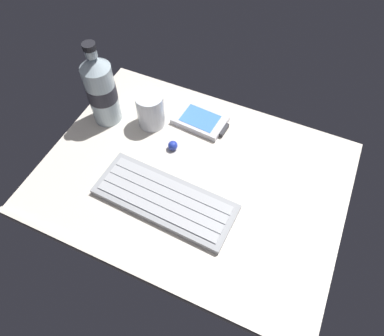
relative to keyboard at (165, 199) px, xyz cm
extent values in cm
cube|color=beige|center=(2.45, 7.93, -1.81)|extent=(64.00, 48.00, 2.00)
cube|color=beige|center=(2.45, -15.47, -0.41)|extent=(64.00, 1.20, 0.80)
cube|color=#93969B|center=(0.00, 0.00, -0.11)|extent=(29.51, 12.41, 1.40)
cube|color=#ADAFB5|center=(0.16, 3.30, 0.74)|extent=(26.75, 3.31, 0.30)
cube|color=#ADAFB5|center=(0.05, 1.10, 0.74)|extent=(26.75, 3.31, 0.30)
cube|color=#ADAFB5|center=(-0.05, -1.10, 0.74)|extent=(26.75, 3.31, 0.30)
cube|color=#ADAFB5|center=(-0.16, -3.30, 0.74)|extent=(26.75, 3.31, 0.30)
cube|color=silver|center=(-2.19, 22.74, -0.11)|extent=(12.59, 8.56, 1.40)
cube|color=#4C8CEA|center=(-2.19, 22.74, 0.64)|extent=(8.86, 6.60, 0.10)
cube|color=#333338|center=(4.19, 22.21, -0.11)|extent=(1.11, 3.85, 1.12)
cylinder|color=silver|center=(-12.52, 17.95, 3.44)|extent=(6.40, 6.40, 8.50)
cylinder|color=brown|center=(-12.52, 17.95, 2.45)|extent=(5.50, 5.50, 6.12)
cylinder|color=silver|center=(-22.95, 15.13, 6.69)|extent=(6.60, 6.60, 15.00)
cone|color=silver|center=(-22.95, 15.13, 15.59)|extent=(6.60, 6.60, 2.80)
cylinder|color=silver|center=(-22.95, 15.13, 17.89)|extent=(2.51, 2.51, 1.80)
cylinder|color=black|center=(-22.95, 15.13, 19.39)|extent=(2.77, 2.77, 1.20)
cylinder|color=#2D2D38|center=(-22.95, 15.13, 7.44)|extent=(6.73, 6.73, 3.80)
sphere|color=#2338B2|center=(-4.55, 12.93, 0.29)|extent=(2.20, 2.20, 2.20)
camera|label=1|loc=(19.84, -30.39, 63.16)|focal=33.38mm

